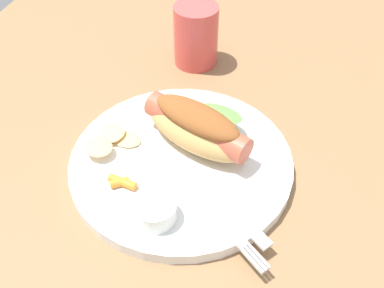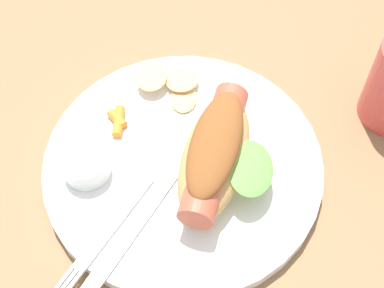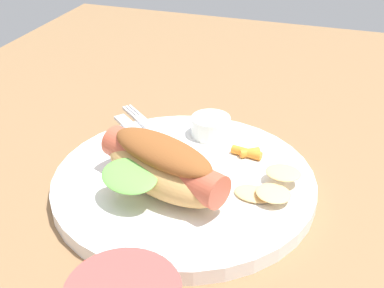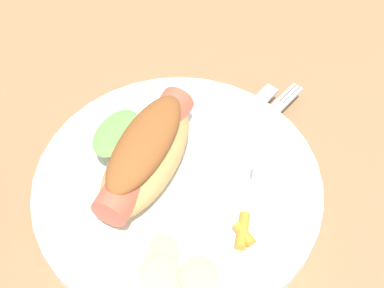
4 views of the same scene
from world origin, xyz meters
TOP-DOWN VIEW (x-y plane):
  - ground_plane at (0.00, 0.00)cm, footprint 120.00×90.00cm
  - plate at (0.75, 0.60)cm, footprint 27.43×27.43cm
  - hot_dog at (3.68, -0.64)cm, footprint 11.42×15.40cm
  - sauce_ramekin at (-8.50, 0.72)cm, footprint 4.60×4.60cm
  - fork at (-6.99, -6.04)cm, footprint 9.99×11.73cm
  - knife at (-4.80, -6.20)cm, footprint 9.62×11.65cm
  - chips_pile at (0.70, 9.69)cm, footprint 7.63×6.72cm
  - carrot_garnish at (-5.24, 6.00)cm, footprint 2.06×3.56cm

SIDE VIEW (x-z plane):
  - ground_plane at x=0.00cm, z-range -1.80..0.00cm
  - plate at x=0.75cm, z-range 0.00..1.60cm
  - knife at x=-4.80cm, z-range 1.60..1.96cm
  - fork at x=-6.99cm, z-range 1.60..2.00cm
  - carrot_garnish at x=-5.24cm, z-range 1.60..2.58cm
  - chips_pile at x=0.70cm, z-range 1.58..3.20cm
  - sauce_ramekin at x=-8.50cm, z-range 1.60..3.97cm
  - hot_dog at x=3.68cm, z-range 1.61..7.34cm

